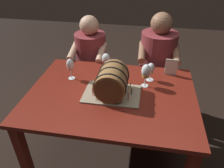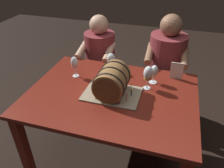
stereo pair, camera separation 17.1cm
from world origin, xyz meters
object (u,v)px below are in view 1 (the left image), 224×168
object	(u,v)px
wine_glass_white	(151,69)
wine_glass_rose	(70,65)
wine_glass_amber	(146,72)
menu_card	(171,67)
person_seated_right	(156,69)
person_seated_left	(92,67)
barrel_cake	(112,82)
wine_glass_red	(106,59)
dining_table	(111,103)

from	to	relation	value
wine_glass_white	wine_glass_rose	distance (m)	0.70
wine_glass_white	wine_glass_amber	bearing A→B (deg)	-110.09
menu_card	person_seated_right	world-z (taller)	person_seated_right
person_seated_left	person_seated_right	xyz separation A→B (m)	(0.75, 0.00, 0.05)
barrel_cake	wine_glass_red	xyz separation A→B (m)	(-0.12, 0.37, 0.00)
wine_glass_white	person_seated_right	xyz separation A→B (m)	(0.07, 0.52, -0.27)
wine_glass_red	wine_glass_rose	xyz separation A→B (m)	(-0.28, -0.19, 0.01)
wine_glass_red	person_seated_right	bearing A→B (deg)	40.79
person_seated_left	wine_glass_amber	bearing A→B (deg)	-44.13
dining_table	menu_card	size ratio (longest dim) A/B	8.51
wine_glass_white	wine_glass_rose	world-z (taller)	wine_glass_rose
wine_glass_amber	menu_card	size ratio (longest dim) A/B	1.29
dining_table	person_seated_right	distance (m)	0.86
wine_glass_amber	person_seated_left	size ratio (longest dim) A/B	0.18
barrel_cake	wine_glass_amber	size ratio (longest dim) A/B	2.19
wine_glass_red	menu_card	world-z (taller)	wine_glass_red
menu_card	person_seated_left	bearing A→B (deg)	156.82
wine_glass_red	wine_glass_white	bearing A→B (deg)	-13.04
wine_glass_red	menu_card	distance (m)	0.60
wine_glass_white	barrel_cake	bearing A→B (deg)	-136.91
dining_table	wine_glass_rose	bearing A→B (deg)	157.79
dining_table	person_seated_right	world-z (taller)	person_seated_right
wine_glass_red	person_seated_right	distance (m)	0.70
wine_glass_rose	menu_card	distance (m)	0.91
dining_table	person_seated_left	size ratio (longest dim) A/B	1.19
barrel_cake	wine_glass_amber	distance (m)	0.31
wine_glass_white	wine_glass_amber	world-z (taller)	wine_glass_amber
barrel_cake	wine_glass_rose	bearing A→B (deg)	155.90
person_seated_right	wine_glass_rose	bearing A→B (deg)	-141.47
barrel_cake	wine_glass_rose	xyz separation A→B (m)	(-0.40, 0.18, 0.01)
dining_table	barrel_cake	distance (m)	0.22
barrel_cake	wine_glass_white	bearing A→B (deg)	43.09
menu_card	person_seated_right	bearing A→B (deg)	107.31
wine_glass_rose	menu_card	world-z (taller)	wine_glass_rose
barrel_cake	person_seated_left	bearing A→B (deg)	115.89
wine_glass_amber	person_seated_left	xyz separation A→B (m)	(-0.64, 0.62, -0.35)
menu_card	person_seated_right	xyz separation A→B (m)	(-0.11, 0.39, -0.24)
wine_glass_white	person_seated_left	xyz separation A→B (m)	(-0.68, 0.51, -0.33)
wine_glass_red	barrel_cake	bearing A→B (deg)	-71.91
wine_glass_white	wine_glass_red	bearing A→B (deg)	166.96
barrel_cake	menu_card	xyz separation A→B (m)	(0.48, 0.40, -0.04)
dining_table	person_seated_left	xyz separation A→B (m)	(-0.37, 0.77, -0.11)
wine_glass_white	menu_card	world-z (taller)	wine_glass_white
barrel_cake	wine_glass_red	world-z (taller)	barrel_cake
wine_glass_amber	wine_glass_red	xyz separation A→B (m)	(-0.38, 0.20, -0.02)
wine_glass_red	menu_card	xyz separation A→B (m)	(0.60, 0.03, -0.04)
dining_table	wine_glass_amber	world-z (taller)	wine_glass_amber
dining_table	person_seated_left	world-z (taller)	person_seated_left
wine_glass_amber	wine_glass_white	bearing A→B (deg)	69.91
person_seated_left	person_seated_right	world-z (taller)	person_seated_right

